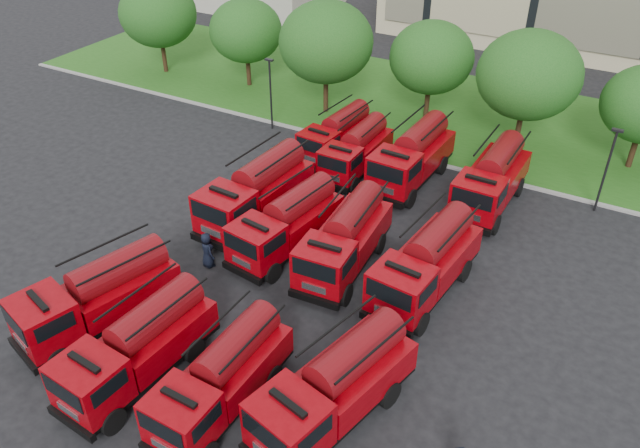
# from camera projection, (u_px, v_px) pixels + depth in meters

# --- Properties ---
(ground) EXTENTS (140.00, 140.00, 0.00)m
(ground) POSITION_uv_depth(u_px,v_px,m) (251.00, 320.00, 28.24)
(ground) COLOR black
(ground) RESTS_ON ground
(lawn) EXTENTS (70.00, 16.00, 0.12)m
(lawn) POSITION_uv_depth(u_px,v_px,m) (447.00, 112.00, 46.92)
(lawn) COLOR #205516
(lawn) RESTS_ON ground
(curb) EXTENTS (70.00, 0.30, 0.14)m
(curb) POSITION_uv_depth(u_px,v_px,m) (405.00, 156.00, 41.09)
(curb) COLOR gray
(curb) RESTS_ON ground
(tree_0) EXTENTS (6.30, 6.30, 7.70)m
(tree_0) POSITION_uv_depth(u_px,v_px,m) (158.00, 14.00, 50.96)
(tree_0) COLOR #382314
(tree_0) RESTS_ON ground
(tree_1) EXTENTS (5.71, 5.71, 6.98)m
(tree_1) POSITION_uv_depth(u_px,v_px,m) (246.00, 31.00, 48.71)
(tree_1) COLOR #382314
(tree_1) RESTS_ON ground
(tree_2) EXTENTS (6.72, 6.72, 8.22)m
(tree_2) POSITION_uv_depth(u_px,v_px,m) (326.00, 42.00, 43.94)
(tree_2) COLOR #382314
(tree_2) RESTS_ON ground
(tree_3) EXTENTS (5.88, 5.88, 7.19)m
(tree_3) POSITION_uv_depth(u_px,v_px,m) (432.00, 57.00, 43.28)
(tree_3) COLOR #382314
(tree_3) RESTS_ON ground
(tree_4) EXTENTS (6.55, 6.55, 8.01)m
(tree_4) POSITION_uv_depth(u_px,v_px,m) (529.00, 75.00, 39.07)
(tree_4) COLOR #382314
(tree_4) RESTS_ON ground
(lamp_post_0) EXTENTS (0.60, 0.25, 5.11)m
(lamp_post_0) POSITION_uv_depth(u_px,v_px,m) (271.00, 90.00, 43.04)
(lamp_post_0) COLOR black
(lamp_post_0) RESTS_ON ground
(lamp_post_1) EXTENTS (0.60, 0.25, 5.11)m
(lamp_post_1) POSITION_uv_depth(u_px,v_px,m) (607.00, 166.00, 34.13)
(lamp_post_1) COLOR black
(lamp_post_1) RESTS_ON ground
(fire_truck_0) EXTENTS (4.36, 7.63, 3.29)m
(fire_truck_0) POSITION_uv_depth(u_px,v_px,m) (98.00, 296.00, 27.11)
(fire_truck_0) COLOR black
(fire_truck_0) RESTS_ON ground
(fire_truck_1) EXTENTS (3.01, 7.19, 3.20)m
(fire_truck_1) POSITION_uv_depth(u_px,v_px,m) (138.00, 346.00, 24.66)
(fire_truck_1) COLOR black
(fire_truck_1) RESTS_ON ground
(fire_truck_2) EXTENTS (2.57, 6.74, 3.05)m
(fire_truck_2) POSITION_uv_depth(u_px,v_px,m) (222.00, 377.00, 23.46)
(fire_truck_2) COLOR black
(fire_truck_2) RESTS_ON ground
(fire_truck_3) EXTENTS (4.09, 7.62, 3.30)m
(fire_truck_3) POSITION_uv_depth(u_px,v_px,m) (335.00, 386.00, 22.92)
(fire_truck_3) COLOR black
(fire_truck_3) RESTS_ON ground
(fire_truck_4) EXTENTS (3.26, 7.95, 3.55)m
(fire_truck_4) POSITION_uv_depth(u_px,v_px,m) (257.00, 191.00, 34.06)
(fire_truck_4) COLOR black
(fire_truck_4) RESTS_ON ground
(fire_truck_5) EXTENTS (3.34, 7.28, 3.19)m
(fire_truck_5) POSITION_uv_depth(u_px,v_px,m) (287.00, 223.00, 31.82)
(fire_truck_5) COLOR black
(fire_truck_5) RESTS_ON ground
(fire_truck_6) EXTENTS (3.07, 7.39, 3.29)m
(fire_truck_6) POSITION_uv_depth(u_px,v_px,m) (345.00, 239.00, 30.57)
(fire_truck_6) COLOR black
(fire_truck_6) RESTS_ON ground
(fire_truck_7) EXTENTS (3.29, 7.60, 3.36)m
(fire_truck_7) POSITION_uv_depth(u_px,v_px,m) (427.00, 263.00, 28.96)
(fire_truck_7) COLOR black
(fire_truck_7) RESTS_ON ground
(fire_truck_8) EXTENTS (2.82, 6.63, 2.94)m
(fire_truck_8) POSITION_uv_depth(u_px,v_px,m) (337.00, 135.00, 40.53)
(fire_truck_8) COLOR black
(fire_truck_8) RESTS_ON ground
(fire_truck_9) EXTENTS (2.45, 6.52, 2.95)m
(fire_truck_9) POSITION_uv_depth(u_px,v_px,m) (357.00, 150.00, 38.70)
(fire_truck_9) COLOR black
(fire_truck_9) RESTS_ON ground
(fire_truck_10) EXTENTS (3.07, 7.70, 3.45)m
(fire_truck_10) POSITION_uv_depth(u_px,v_px,m) (412.00, 156.00, 37.53)
(fire_truck_10) COLOR black
(fire_truck_10) RESTS_ON ground
(fire_truck_11) EXTENTS (2.87, 7.49, 3.38)m
(fire_truck_11) POSITION_uv_depth(u_px,v_px,m) (492.00, 179.00, 35.32)
(fire_truck_11) COLOR black
(fire_truck_11) RESTS_ON ground
(firefighter_4) EXTENTS (1.12, 0.97, 1.94)m
(firefighter_4) POSITION_uv_depth(u_px,v_px,m) (209.00, 265.00, 31.54)
(firefighter_4) COLOR black
(firefighter_4) RESTS_ON ground
(firefighter_5) EXTENTS (1.94, 1.08, 1.97)m
(firefighter_5) POSITION_uv_depth(u_px,v_px,m) (433.00, 276.00, 30.83)
(firefighter_5) COLOR #B1210D
(firefighter_5) RESTS_ON ground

